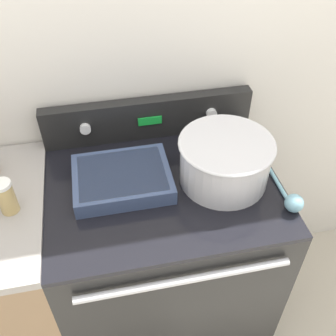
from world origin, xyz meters
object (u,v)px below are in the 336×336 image
(casserole_dish, at_px, (122,178))
(ladle, at_px, (290,197))
(mixing_bowl, at_px, (225,159))
(spice_jar_white_cap, at_px, (6,197))

(casserole_dish, bearing_deg, ladle, -20.35)
(mixing_bowl, height_order, casserole_dish, mixing_bowl)
(mixing_bowl, distance_m, casserole_dish, 0.35)
(casserole_dish, height_order, ladle, ladle)
(mixing_bowl, xyz_separation_m, ladle, (0.18, -0.15, -0.07))
(casserole_dish, relative_size, ladle, 1.00)
(spice_jar_white_cap, bearing_deg, casserole_dish, 8.44)
(mixing_bowl, bearing_deg, spice_jar_white_cap, -179.07)
(casserole_dish, relative_size, spice_jar_white_cap, 2.74)
(spice_jar_white_cap, bearing_deg, mixing_bowl, 0.93)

